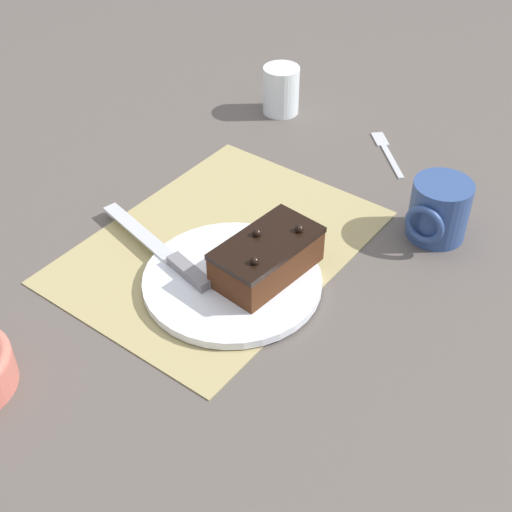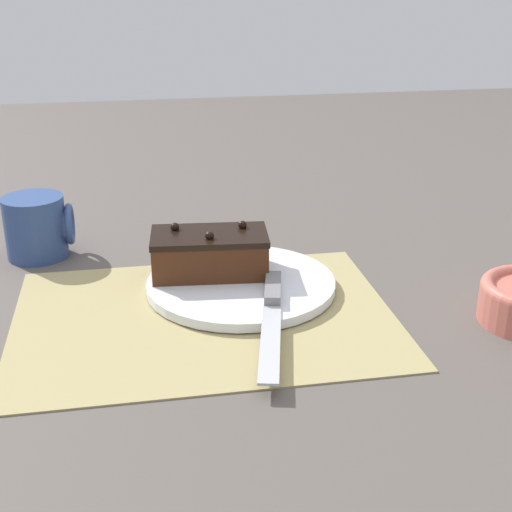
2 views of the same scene
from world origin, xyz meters
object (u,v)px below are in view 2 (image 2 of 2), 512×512
Objects in this scene: serving_knife at (272,305)px; cake_plate at (241,284)px; coffee_mug at (37,227)px; chocolate_cake at (210,253)px.

cake_plate is at bearing -62.58° from serving_knife.
serving_knife is 0.40m from coffee_mug.
serving_knife is (0.02, -0.09, 0.01)m from cake_plate.
coffee_mug is (-0.27, 0.17, 0.04)m from cake_plate.
chocolate_cake is at bearing -50.88° from serving_knife.
coffee_mug is at bearing 147.73° from cake_plate.
chocolate_cake is 0.27m from coffee_mug.
coffee_mug is (-0.30, 0.26, 0.02)m from serving_knife.
serving_knife is 2.54× the size of coffee_mug.
serving_knife is (0.06, -0.12, -0.02)m from chocolate_cake.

